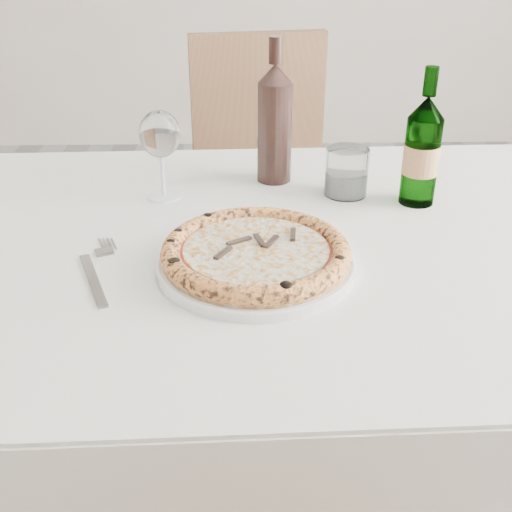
# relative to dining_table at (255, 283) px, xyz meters

# --- Properties ---
(dining_table) EXTENTS (1.52, 0.92, 0.76)m
(dining_table) POSITION_rel_dining_table_xyz_m (0.00, 0.00, 0.00)
(dining_table) COLOR brown
(dining_table) RESTS_ON floor
(chair_far) EXTENTS (0.44, 0.44, 0.93)m
(chair_far) POSITION_rel_dining_table_xyz_m (0.05, 0.82, -0.14)
(chair_far) COLOR brown
(chair_far) RESTS_ON floor
(plate) EXTENTS (0.29, 0.29, 0.02)m
(plate) POSITION_rel_dining_table_xyz_m (0.00, -0.10, 0.09)
(plate) COLOR white
(plate) RESTS_ON dining_table
(pizza) EXTENTS (0.27, 0.27, 0.03)m
(pizza) POSITION_rel_dining_table_xyz_m (-0.00, -0.10, 0.11)
(pizza) COLOR tan
(pizza) RESTS_ON plate
(fork) EXTENTS (0.07, 0.22, 0.00)m
(fork) POSITION_rel_dining_table_xyz_m (-0.23, -0.11, 0.09)
(fork) COLOR gray
(fork) RESTS_ON dining_table
(wine_glass) EXTENTS (0.07, 0.07, 0.16)m
(wine_glass) POSITION_rel_dining_table_xyz_m (-0.16, 0.17, 0.20)
(wine_glass) COLOR white
(wine_glass) RESTS_ON dining_table
(tumbler) EXTENTS (0.08, 0.08, 0.09)m
(tumbler) POSITION_rel_dining_table_xyz_m (0.17, 0.18, 0.12)
(tumbler) COLOR silver
(tumbler) RESTS_ON dining_table
(beer_bottle) EXTENTS (0.06, 0.06, 0.24)m
(beer_bottle) POSITION_rel_dining_table_xyz_m (0.29, 0.14, 0.18)
(beer_bottle) COLOR #276321
(beer_bottle) RESTS_ON dining_table
(wine_bottle) EXTENTS (0.07, 0.07, 0.27)m
(wine_bottle) POSITION_rel_dining_table_xyz_m (0.04, 0.25, 0.20)
(wine_bottle) COLOR black
(wine_bottle) RESTS_ON dining_table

